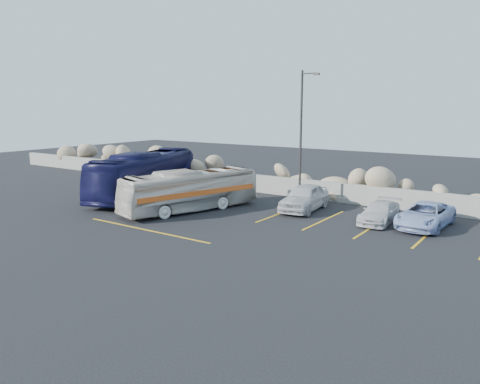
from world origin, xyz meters
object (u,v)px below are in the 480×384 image
Objects in this scene: lamppost at (302,135)px; car_a at (304,197)px; car_d at (425,215)px; car_c at (380,212)px; vintage_bus at (190,191)px; tour_coach at (145,174)px.

lamppost reaches higher than car_a.
car_d is (6.73, -0.05, -0.15)m from car_a.
vintage_bus is at bearing -162.60° from car_c.
lamppost reaches higher than car_c.
tour_coach is at bearing -174.94° from car_c.
car_d is (7.48, -0.97, -3.68)m from lamppost.
tour_coach reaches higher than car_d.
car_a is (10.76, 2.20, -0.72)m from tour_coach.
tour_coach reaches higher than car_a.
lamppost is 2.17× the size of car_c.
lamppost is 6.64m from car_c.
car_a is at bearing 173.38° from car_c.
car_c is (4.57, -0.40, -0.22)m from car_a.
car_c is (15.33, 1.80, -0.95)m from tour_coach.
tour_coach reaches higher than vintage_bus.
tour_coach is 2.41× the size of car_d.
lamppost is at bearing 0.41° from tour_coach.
lamppost reaches higher than tour_coach.
lamppost is 3.73m from car_a.
vintage_bus reaches higher than car_d.
car_a is 1.01× the size of car_d.
vintage_bus is at bearing -159.57° from car_d.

